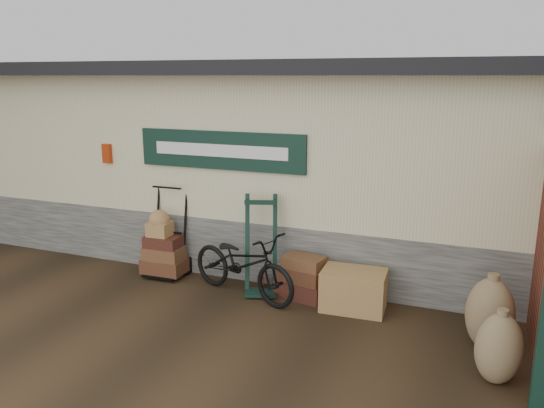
# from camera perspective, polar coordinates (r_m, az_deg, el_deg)

# --- Properties ---
(ground) EXTENTS (80.00, 80.00, 0.00)m
(ground) POSITION_cam_1_polar(r_m,az_deg,el_deg) (7.27, -6.60, -10.79)
(ground) COLOR black
(ground) RESTS_ON ground
(station_building) EXTENTS (14.40, 4.10, 3.20)m
(station_building) POSITION_cam_1_polar(r_m,az_deg,el_deg) (9.23, 1.12, 5.03)
(station_building) COLOR #4C4C47
(station_building) RESTS_ON ground
(porter_trolley) EXTENTS (0.79, 0.60, 1.55)m
(porter_trolley) POSITION_cam_1_polar(r_m,az_deg,el_deg) (8.25, -11.06, -2.22)
(porter_trolley) COLOR black
(porter_trolley) RESTS_ON ground
(green_barrow) EXTENTS (0.62, 0.57, 1.40)m
(green_barrow) POSITION_cam_1_polar(r_m,az_deg,el_deg) (7.41, -1.20, -4.43)
(green_barrow) COLOR black
(green_barrow) RESTS_ON ground
(suitcase_stack) EXTENTS (0.75, 0.55, 0.61)m
(suitcase_stack) POSITION_cam_1_polar(r_m,az_deg,el_deg) (7.39, 3.27, -7.75)
(suitcase_stack) COLOR #3A1812
(suitcase_stack) RESTS_ON ground
(wicker_hamper) EXTENTS (0.85, 0.58, 0.54)m
(wicker_hamper) POSITION_cam_1_polar(r_m,az_deg,el_deg) (7.10, 8.77, -9.13)
(wicker_hamper) COLOR brown
(wicker_hamper) RESTS_ON ground
(bicycle) EXTENTS (1.18, 1.92, 1.06)m
(bicycle) POSITION_cam_1_polar(r_m,az_deg,el_deg) (7.34, -3.17, -6.03)
(bicycle) COLOR black
(bicycle) RESTS_ON ground
(burlap_sack_left) EXTENTS (0.64, 0.59, 0.85)m
(burlap_sack_left) POSITION_cam_1_polar(r_m,az_deg,el_deg) (6.46, 22.38, -10.93)
(burlap_sack_left) COLOR olive
(burlap_sack_left) RESTS_ON ground
(burlap_sack_right) EXTENTS (0.57, 0.53, 0.75)m
(burlap_sack_right) POSITION_cam_1_polar(r_m,az_deg,el_deg) (5.87, 23.20, -14.12)
(burlap_sack_right) COLOR olive
(burlap_sack_right) RESTS_ON ground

